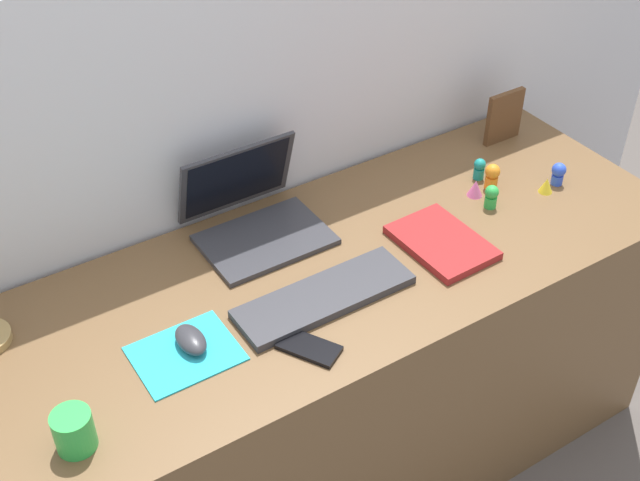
% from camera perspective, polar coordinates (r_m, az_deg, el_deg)
% --- Properties ---
extents(ground_plane, '(6.00, 6.00, 0.00)m').
position_cam_1_polar(ground_plane, '(2.47, 0.70, -14.97)').
color(ground_plane, '#59514C').
extents(back_wall, '(2.97, 0.05, 1.38)m').
position_cam_1_polar(back_wall, '(2.21, -4.31, 2.35)').
color(back_wall, silver).
rests_on(back_wall, ground_plane).
extents(desk, '(1.77, 0.64, 0.74)m').
position_cam_1_polar(desk, '(2.19, 0.78, -9.17)').
color(desk, brown).
rests_on(desk, ground_plane).
extents(laptop, '(0.30, 0.27, 0.21)m').
position_cam_1_polar(laptop, '(2.02, -4.66, 1.97)').
color(laptop, '#333338').
rests_on(laptop, desk).
extents(keyboard, '(0.41, 0.13, 0.02)m').
position_cam_1_polar(keyboard, '(1.84, 0.29, -3.85)').
color(keyboard, '#333338').
rests_on(keyboard, desk).
extents(mousepad, '(0.21, 0.17, 0.00)m').
position_cam_1_polar(mousepad, '(1.75, -9.19, -7.64)').
color(mousepad, '#28B7CC').
rests_on(mousepad, desk).
extents(mouse, '(0.06, 0.10, 0.03)m').
position_cam_1_polar(mouse, '(1.75, -8.84, -6.73)').
color(mouse, '#333338').
rests_on(mouse, mousepad).
extents(cell_phone, '(0.12, 0.14, 0.01)m').
position_cam_1_polar(cell_phone, '(1.73, -0.75, -7.33)').
color(cell_phone, black).
rests_on(cell_phone, desk).
extents(notebook_pad, '(0.18, 0.24, 0.02)m').
position_cam_1_polar(notebook_pad, '(2.01, 8.33, -0.13)').
color(notebook_pad, maroon).
rests_on(notebook_pad, desk).
extents(picture_frame, '(0.12, 0.02, 0.15)m').
position_cam_1_polar(picture_frame, '(2.40, 12.49, 8.27)').
color(picture_frame, brown).
rests_on(picture_frame, desk).
extents(coffee_mug, '(0.08, 0.08, 0.08)m').
position_cam_1_polar(coffee_mug, '(1.61, -16.49, -12.39)').
color(coffee_mug, green).
rests_on(coffee_mug, desk).
extents(toy_figurine_blue, '(0.04, 0.04, 0.06)m').
position_cam_1_polar(toy_figurine_blue, '(2.27, 16.00, 4.47)').
color(toy_figurine_blue, blue).
rests_on(toy_figurine_blue, desk).
extents(toy_figurine_teal, '(0.03, 0.03, 0.06)m').
position_cam_1_polar(toy_figurine_teal, '(2.25, 10.85, 4.87)').
color(toy_figurine_teal, teal).
rests_on(toy_figurine_teal, desk).
extents(toy_figurine_green, '(0.04, 0.04, 0.06)m').
position_cam_1_polar(toy_figurine_green, '(2.14, 11.64, 3.01)').
color(toy_figurine_green, green).
rests_on(toy_figurine_green, desk).
extents(toy_figurine_orange, '(0.04, 0.04, 0.07)m').
position_cam_1_polar(toy_figurine_orange, '(2.21, 11.69, 4.38)').
color(toy_figurine_orange, orange).
rests_on(toy_figurine_orange, desk).
extents(toy_figurine_yellow, '(0.04, 0.04, 0.04)m').
position_cam_1_polar(toy_figurine_yellow, '(2.24, 15.23, 3.67)').
color(toy_figurine_yellow, yellow).
rests_on(toy_figurine_yellow, desk).
extents(toy_figurine_pink, '(0.04, 0.04, 0.04)m').
position_cam_1_polar(toy_figurine_pink, '(2.18, 10.58, 3.54)').
color(toy_figurine_pink, pink).
rests_on(toy_figurine_pink, desk).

